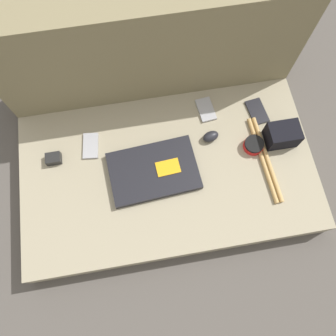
# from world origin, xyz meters

# --- Properties ---
(ground_plane) EXTENTS (8.00, 8.00, 0.00)m
(ground_plane) POSITION_xyz_m (0.00, 0.00, 0.00)
(ground_plane) COLOR #4C4742
(couch_seat) EXTENTS (1.15, 0.65, 0.10)m
(couch_seat) POSITION_xyz_m (0.00, 0.00, 0.05)
(couch_seat) COLOR gray
(couch_seat) RESTS_ON ground_plane
(couch_backrest) EXTENTS (1.15, 0.20, 0.55)m
(couch_backrest) POSITION_xyz_m (0.00, 0.43, 0.28)
(couch_backrest) COLOR #756B4C
(couch_backrest) RESTS_ON ground_plane
(laptop) EXTENTS (0.35, 0.24, 0.03)m
(laptop) POSITION_xyz_m (-0.06, 0.00, 0.12)
(laptop) COLOR black
(laptop) RESTS_ON couch_seat
(computer_mouse) EXTENTS (0.07, 0.06, 0.04)m
(computer_mouse) POSITION_xyz_m (0.19, 0.10, 0.12)
(computer_mouse) COLOR black
(computer_mouse) RESTS_ON couch_seat
(speaker_puck) EXTENTS (0.08, 0.08, 0.03)m
(speaker_puck) POSITION_xyz_m (0.35, 0.04, 0.12)
(speaker_puck) COLOR red
(speaker_puck) RESTS_ON couch_seat
(phone_silver) EXTENTS (0.07, 0.11, 0.01)m
(phone_silver) POSITION_xyz_m (0.20, 0.23, 0.11)
(phone_silver) COLOR #99999E
(phone_silver) RESTS_ON couch_seat
(phone_black) EXTENTS (0.08, 0.12, 0.01)m
(phone_black) POSITION_xyz_m (0.41, 0.19, 0.11)
(phone_black) COLOR black
(phone_black) RESTS_ON couch_seat
(phone_small) EXTENTS (0.07, 0.11, 0.01)m
(phone_small) POSITION_xyz_m (-0.29, 0.15, 0.11)
(phone_small) COLOR #99999E
(phone_small) RESTS_ON couch_seat
(camera_pouch) EXTENTS (0.12, 0.09, 0.08)m
(camera_pouch) POSITION_xyz_m (0.46, 0.05, 0.14)
(camera_pouch) COLOR black
(camera_pouch) RESTS_ON couch_seat
(charger_brick) EXTENTS (0.06, 0.04, 0.03)m
(charger_brick) POSITION_xyz_m (-0.43, 0.11, 0.12)
(charger_brick) COLOR black
(charger_brick) RESTS_ON couch_seat
(drumstick_pair) EXTENTS (0.05, 0.36, 0.02)m
(drumstick_pair) POSITION_xyz_m (0.38, -0.02, 0.11)
(drumstick_pair) COLOR tan
(drumstick_pair) RESTS_ON couch_seat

